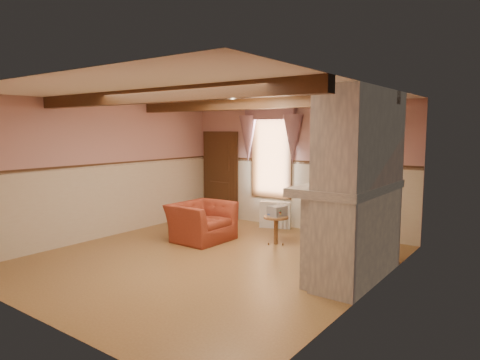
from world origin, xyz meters
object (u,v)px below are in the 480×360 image
Objects in this scene: armchair at (201,222)px; mantel_clock at (368,173)px; oil_lamp at (363,171)px; bowl at (354,179)px; radiator at (275,215)px; side_table at (276,230)px.

armchair is 3.42m from mantel_clock.
bowl is at bearing -90.00° from oil_lamp.
radiator is at bearing 143.32° from bowl.
armchair is 4.86× the size of mantel_clock.
radiator is (-0.74, 1.18, 0.02)m from side_table.
radiator is at bearing 153.22° from mantel_clock.
oil_lamp reaches higher than radiator.
armchair is at bearing 178.28° from bowl.
armchair is 1.67× the size of radiator.
side_table is 2.26m from oil_lamp.
side_table is at bearing 176.34° from mantel_clock.
oil_lamp is at bearing -51.39° from radiator.
oil_lamp reaches higher than bowl.
radiator is 2.50× the size of oil_lamp.
oil_lamp reaches higher than armchair.
mantel_clock is 0.86× the size of oil_lamp.
bowl is (1.82, -0.73, 1.19)m from side_table.
bowl is (3.19, -0.10, 1.09)m from armchair.
armchair is at bearing -175.00° from oil_lamp.
mantel_clock is (0.00, 0.62, 0.06)m from bowl.
side_table is at bearing -78.29° from radiator.
side_table is 2.29× the size of mantel_clock.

